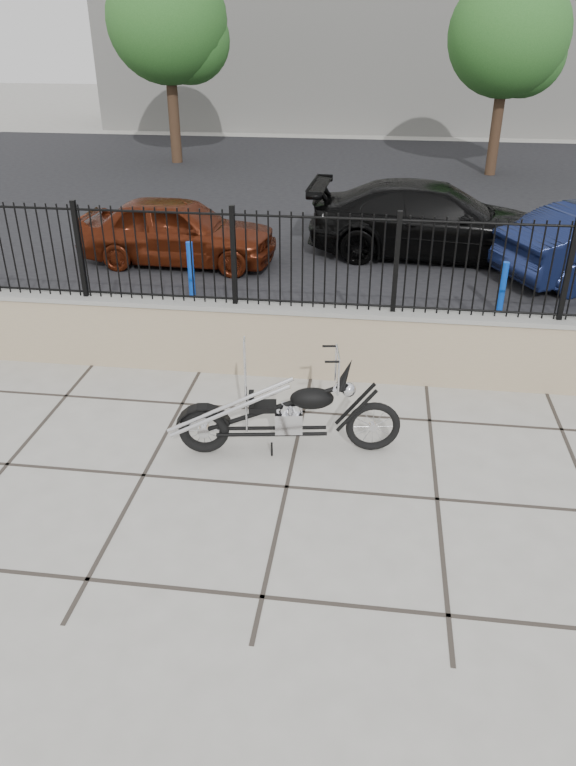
# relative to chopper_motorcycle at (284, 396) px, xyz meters

# --- Properties ---
(ground_plane) EXTENTS (90.00, 90.00, 0.00)m
(ground_plane) POSITION_rel_chopper_motorcycle_xyz_m (0.11, -0.65, -0.68)
(ground_plane) COLOR #99968E
(ground_plane) RESTS_ON ground
(parking_lot) EXTENTS (30.00, 30.00, 0.00)m
(parking_lot) POSITION_rel_chopper_motorcycle_xyz_m (0.11, 11.85, -0.68)
(parking_lot) COLOR black
(parking_lot) RESTS_ON ground
(retaining_wall) EXTENTS (14.00, 0.36, 0.96)m
(retaining_wall) POSITION_rel_chopper_motorcycle_xyz_m (0.11, 1.85, -0.20)
(retaining_wall) COLOR gray
(retaining_wall) RESTS_ON ground_plane
(iron_fence) EXTENTS (14.00, 0.08, 1.20)m
(iron_fence) POSITION_rel_chopper_motorcycle_xyz_m (0.11, 1.85, 0.88)
(iron_fence) COLOR black
(iron_fence) RESTS_ON retaining_wall
(background_building) EXTENTS (22.00, 6.00, 8.00)m
(background_building) POSITION_rel_chopper_motorcycle_xyz_m (0.11, 25.85, 3.32)
(background_building) COLOR beige
(background_building) RESTS_ON ground_plane
(chopper_motorcycle) EXTENTS (2.31, 0.74, 1.37)m
(chopper_motorcycle) POSITION_rel_chopper_motorcycle_xyz_m (0.00, 0.00, 0.00)
(chopper_motorcycle) COLOR black
(chopper_motorcycle) RESTS_ON ground_plane
(car_red) EXTENTS (3.77, 1.63, 1.27)m
(car_red) POSITION_rel_chopper_motorcycle_xyz_m (-2.88, 6.17, -0.05)
(car_red) COLOR #4F1A0B
(car_red) RESTS_ON parking_lot
(car_black) EXTENTS (4.92, 2.19, 1.40)m
(car_black) POSITION_rel_chopper_motorcycle_xyz_m (1.93, 7.31, 0.02)
(car_black) COLOR black
(car_black) RESTS_ON parking_lot
(bollard_a) EXTENTS (0.13, 0.13, 0.92)m
(bollard_a) POSITION_rel_chopper_motorcycle_xyz_m (-2.21, 4.52, -0.22)
(bollard_a) COLOR #0C58B9
(bollard_a) RESTS_ON ground_plane
(bollard_b) EXTENTS (0.13, 0.13, 0.85)m
(bollard_b) POSITION_rel_chopper_motorcycle_xyz_m (2.87, 4.35, -0.26)
(bollard_b) COLOR #0E17D3
(bollard_b) RESTS_ON ground_plane
(tree_left) EXTENTS (3.62, 3.62, 6.12)m
(tree_left) POSITION_rel_chopper_motorcycle_xyz_m (-5.79, 16.28, 3.60)
(tree_left) COLOR #382619
(tree_left) RESTS_ON ground_plane
(tree_right) EXTENTS (3.32, 3.32, 5.61)m
(tree_right) POSITION_rel_chopper_motorcycle_xyz_m (4.12, 15.58, 3.24)
(tree_right) COLOR #382619
(tree_right) RESTS_ON ground_plane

